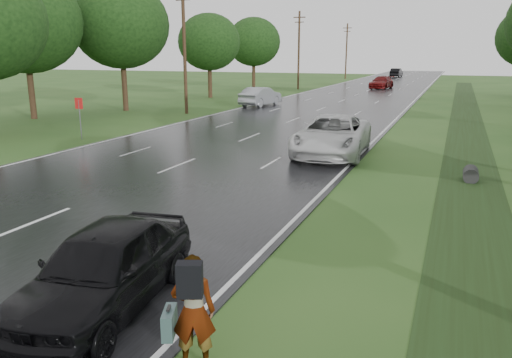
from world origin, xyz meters
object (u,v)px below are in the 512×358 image
object	(u,v)px
white_pickup	(332,135)
dark_sedan	(104,268)
pedestrian	(192,310)
silver_sedan	(261,96)
road_sign	(79,110)

from	to	relation	value
white_pickup	dark_sedan	xyz separation A→B (m)	(-0.48, -15.88, -0.11)
pedestrian	dark_sedan	distance (m)	2.54
white_pickup	silver_sedan	bearing A→B (deg)	116.32
pedestrian	dark_sedan	world-z (taller)	pedestrian
pedestrian	silver_sedan	distance (m)	38.85
pedestrian	dark_sedan	bearing A→B (deg)	-43.24
white_pickup	dark_sedan	world-z (taller)	white_pickup
dark_sedan	pedestrian	bearing A→B (deg)	-28.99
dark_sedan	silver_sedan	xyz separation A→B (m)	(-10.82, 35.61, 0.04)
pedestrian	white_pickup	world-z (taller)	white_pickup
white_pickup	road_sign	bearing A→B (deg)	179.78
dark_sedan	silver_sedan	bearing A→B (deg)	99.60
pedestrian	dark_sedan	size ratio (longest dim) A/B	0.39
silver_sedan	white_pickup	bearing A→B (deg)	127.23
silver_sedan	dark_sedan	bearing A→B (deg)	114.33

